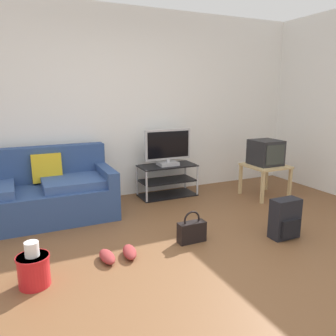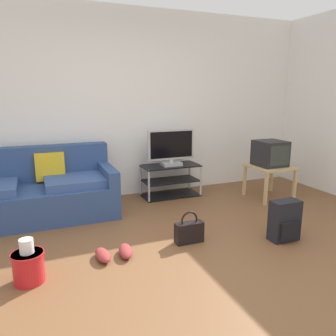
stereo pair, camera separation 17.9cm
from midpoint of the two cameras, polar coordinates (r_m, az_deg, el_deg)
ground_plane at (r=3.08m, az=5.78°, el=-17.33°), size 9.00×9.80×0.02m
wall_back at (r=4.96m, az=-7.41°, el=10.63°), size 9.00×0.10×2.70m
couch at (r=4.43m, az=-21.10°, el=-4.00°), size 2.00×0.90×0.85m
tv_stand at (r=5.02m, az=1.45°, el=-2.14°), size 0.85×0.42×0.47m
flat_tv at (r=4.89m, az=1.59°, el=3.48°), size 0.71×0.22×0.53m
side_table at (r=5.12m, az=17.95°, el=-0.43°), size 0.56×0.56×0.48m
crt_tv at (r=5.09m, az=18.03°, el=2.40°), size 0.39×0.41×0.37m
backpack at (r=3.78m, az=20.61°, el=-8.48°), size 0.32×0.24×0.43m
handbag at (r=3.54m, az=5.11°, el=-10.75°), size 0.30×0.12×0.34m
cleaning_bucket at (r=3.03m, az=-21.15°, el=-15.16°), size 0.26×0.26×0.38m
sneakers_pair at (r=3.29m, az=-7.58°, el=-14.22°), size 0.37×0.30×0.09m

